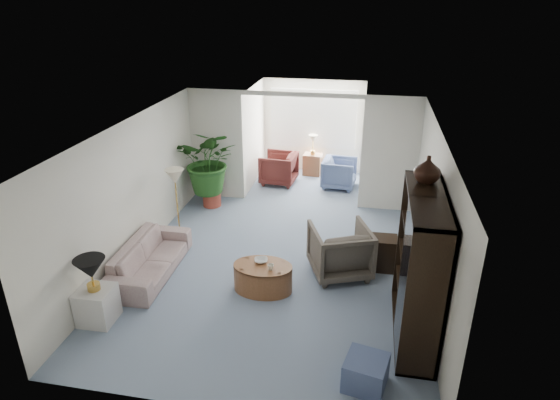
% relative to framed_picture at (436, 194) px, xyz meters
% --- Properties ---
extents(floor, '(6.00, 6.00, 0.00)m').
position_rel_framed_picture_xyz_m(floor, '(-2.46, 0.10, -1.70)').
color(floor, '#8699B2').
rests_on(floor, ground).
extents(sunroom_floor, '(2.60, 2.60, 0.00)m').
position_rel_framed_picture_xyz_m(sunroom_floor, '(-2.46, 4.20, -1.70)').
color(sunroom_floor, '#8699B2').
rests_on(sunroom_floor, ground).
extents(back_pier_left, '(1.20, 0.12, 2.50)m').
position_rel_framed_picture_xyz_m(back_pier_left, '(-4.36, 3.10, -0.45)').
color(back_pier_left, white).
rests_on(back_pier_left, ground).
extents(back_pier_right, '(1.20, 0.12, 2.50)m').
position_rel_framed_picture_xyz_m(back_pier_right, '(-0.56, 3.10, -0.45)').
color(back_pier_right, white).
rests_on(back_pier_right, ground).
extents(back_header, '(2.60, 0.12, 0.10)m').
position_rel_framed_picture_xyz_m(back_header, '(-2.46, 3.10, 0.75)').
color(back_header, white).
rests_on(back_header, back_pier_left).
extents(window_pane, '(2.20, 0.02, 1.50)m').
position_rel_framed_picture_xyz_m(window_pane, '(-2.46, 5.28, -0.30)').
color(window_pane, white).
extents(window_blinds, '(2.20, 0.02, 1.50)m').
position_rel_framed_picture_xyz_m(window_blinds, '(-2.46, 5.25, -0.30)').
color(window_blinds, white).
extents(framed_picture, '(0.04, 0.50, 0.40)m').
position_rel_framed_picture_xyz_m(framed_picture, '(0.00, 0.00, 0.00)').
color(framed_picture, '#B3A98F').
extents(sofa, '(0.82, 2.00, 0.58)m').
position_rel_framed_picture_xyz_m(sofa, '(-4.51, -0.30, -1.41)').
color(sofa, '#BCAD9F').
rests_on(sofa, ground).
extents(end_table, '(0.50, 0.50, 0.54)m').
position_rel_framed_picture_xyz_m(end_table, '(-4.71, -1.65, -1.43)').
color(end_table, silver).
rests_on(end_table, ground).
extents(table_lamp, '(0.44, 0.44, 0.30)m').
position_rel_framed_picture_xyz_m(table_lamp, '(-4.71, -1.65, -0.81)').
color(table_lamp, black).
rests_on(table_lamp, end_table).
extents(floor_lamp, '(0.36, 0.36, 0.28)m').
position_rel_framed_picture_xyz_m(floor_lamp, '(-4.53, 1.07, -0.45)').
color(floor_lamp, beige).
rests_on(floor_lamp, ground).
extents(coffee_table, '(1.14, 1.14, 0.45)m').
position_rel_framed_picture_xyz_m(coffee_table, '(-2.52, -0.43, -1.47)').
color(coffee_table, brown).
rests_on(coffee_table, ground).
extents(coffee_bowl, '(0.25, 0.25, 0.05)m').
position_rel_framed_picture_xyz_m(coffee_bowl, '(-2.57, -0.33, -1.22)').
color(coffee_bowl, beige).
rests_on(coffee_bowl, coffee_table).
extents(coffee_cup, '(0.12, 0.12, 0.09)m').
position_rel_framed_picture_xyz_m(coffee_cup, '(-2.37, -0.53, -1.20)').
color(coffee_cup, silver).
rests_on(coffee_cup, coffee_table).
extents(wingback_chair, '(1.22, 1.23, 0.87)m').
position_rel_framed_picture_xyz_m(wingback_chair, '(-1.36, 0.30, -1.26)').
color(wingback_chair, '#61584C').
rests_on(wingback_chair, ground).
extents(side_table_dark, '(0.50, 0.40, 0.59)m').
position_rel_framed_picture_xyz_m(side_table_dark, '(-0.66, 0.60, -1.41)').
color(side_table_dark, black).
rests_on(side_table_dark, ground).
extents(entertainment_cabinet, '(0.50, 1.87, 2.08)m').
position_rel_framed_picture_xyz_m(entertainment_cabinet, '(-0.23, -1.04, -0.66)').
color(entertainment_cabinet, black).
rests_on(entertainment_cabinet, ground).
extents(cabinet_urn, '(0.35, 0.35, 0.37)m').
position_rel_framed_picture_xyz_m(cabinet_urn, '(-0.23, -0.54, 0.56)').
color(cabinet_urn, black).
rests_on(cabinet_urn, entertainment_cabinet).
extents(ottoman, '(0.58, 0.58, 0.39)m').
position_rel_framed_picture_xyz_m(ottoman, '(-0.85, -2.19, -1.50)').
color(ottoman, slate).
rests_on(ottoman, ground).
extents(plant_pot, '(0.40, 0.40, 0.32)m').
position_rel_framed_picture_xyz_m(plant_pot, '(-4.37, 2.58, -1.54)').
color(plant_pot, '#A23E2F').
rests_on(plant_pot, ground).
extents(house_plant, '(1.33, 1.15, 1.47)m').
position_rel_framed_picture_xyz_m(house_plant, '(-4.37, 2.58, -0.64)').
color(house_plant, '#21501B').
rests_on(house_plant, plant_pot).
extents(sunroom_chair_blue, '(0.85, 0.83, 0.72)m').
position_rel_framed_picture_xyz_m(sunroom_chair_blue, '(-1.66, 4.21, -1.34)').
color(sunroom_chair_blue, slate).
rests_on(sunroom_chair_blue, ground).
extents(sunroom_chair_maroon, '(0.91, 0.89, 0.77)m').
position_rel_framed_picture_xyz_m(sunroom_chair_maroon, '(-3.16, 4.21, -1.31)').
color(sunroom_chair_maroon, maroon).
rests_on(sunroom_chair_maroon, ground).
extents(sunroom_table, '(0.48, 0.39, 0.55)m').
position_rel_framed_picture_xyz_m(sunroom_table, '(-2.41, 4.96, -1.42)').
color(sunroom_table, brown).
rests_on(sunroom_table, ground).
extents(shelf_clutter, '(0.30, 1.08, 1.06)m').
position_rel_framed_picture_xyz_m(shelf_clutter, '(-0.28, -1.13, -0.61)').
color(shelf_clutter, '#4F4C4A').
rests_on(shelf_clutter, entertainment_cabinet).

